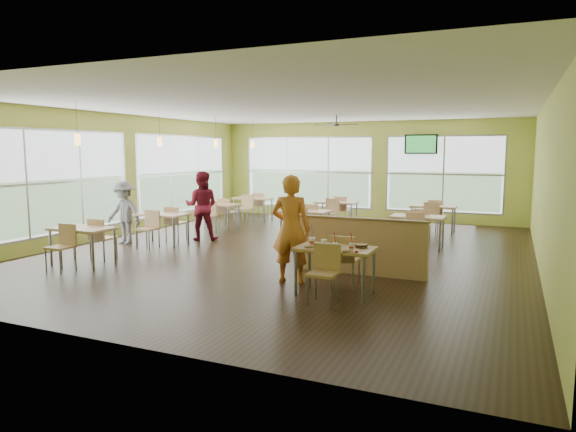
% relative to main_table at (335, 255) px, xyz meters
% --- Properties ---
extents(room, '(12.00, 12.04, 3.20)m').
position_rel_main_table_xyz_m(room, '(-2.00, 3.00, 0.97)').
color(room, black).
rests_on(room, ground).
extents(window_bays, '(9.24, 10.24, 2.38)m').
position_rel_main_table_xyz_m(window_bays, '(-4.65, 6.08, 0.85)').
color(window_bays, white).
rests_on(window_bays, room).
extents(main_table, '(1.22, 1.52, 0.87)m').
position_rel_main_table_xyz_m(main_table, '(0.00, 0.00, 0.00)').
color(main_table, '#DDAB77').
rests_on(main_table, floor).
extents(half_wall_divider, '(2.40, 0.14, 1.04)m').
position_rel_main_table_xyz_m(half_wall_divider, '(0.00, 1.45, -0.11)').
color(half_wall_divider, '#DDAB77').
rests_on(half_wall_divider, floor).
extents(dining_tables, '(6.92, 8.72, 0.87)m').
position_rel_main_table_xyz_m(dining_tables, '(-3.05, 4.71, -0.00)').
color(dining_tables, '#DDAB77').
rests_on(dining_tables, floor).
extents(pendant_lights, '(0.11, 7.31, 0.86)m').
position_rel_main_table_xyz_m(pendant_lights, '(-5.20, 3.68, 1.82)').
color(pendant_lights, '#2D2119').
rests_on(pendant_lights, ceiling).
extents(ceiling_fan, '(1.25, 1.25, 0.29)m').
position_rel_main_table_xyz_m(ceiling_fan, '(-2.00, 6.00, 2.32)').
color(ceiling_fan, '#2D2119').
rests_on(ceiling_fan, ceiling).
extents(tv_backwall, '(1.00, 0.07, 0.60)m').
position_rel_main_table_xyz_m(tv_backwall, '(-0.20, 8.90, 1.82)').
color(tv_backwall, black).
rests_on(tv_backwall, wall_back).
extents(man_plaid, '(0.74, 0.55, 1.84)m').
position_rel_main_table_xyz_m(man_plaid, '(-0.92, 0.41, 0.29)').
color(man_plaid, '#DB4418').
rests_on(man_plaid, floor).
extents(patron_maroon, '(1.03, 0.93, 1.74)m').
position_rel_main_table_xyz_m(patron_maroon, '(-4.66, 3.40, 0.24)').
color(patron_maroon, maroon).
rests_on(patron_maroon, floor).
extents(patron_grey, '(1.02, 0.63, 1.53)m').
position_rel_main_table_xyz_m(patron_grey, '(-6.09, 2.20, 0.13)').
color(patron_grey, slate).
rests_on(patron_grey, floor).
extents(cup_blue, '(0.10, 0.10, 0.37)m').
position_rel_main_table_xyz_m(cup_blue, '(-0.36, -0.08, 0.19)').
color(cup_blue, white).
rests_on(cup_blue, main_table).
extents(cup_yellow, '(0.10, 0.10, 0.35)m').
position_rel_main_table_xyz_m(cup_yellow, '(-0.14, -0.12, 0.19)').
color(cup_yellow, white).
rests_on(cup_yellow, main_table).
extents(cup_red_near, '(0.08, 0.08, 0.30)m').
position_rel_main_table_xyz_m(cup_red_near, '(0.07, -0.22, 0.18)').
color(cup_red_near, white).
rests_on(cup_red_near, main_table).
extents(cup_red_far, '(0.08, 0.08, 0.31)m').
position_rel_main_table_xyz_m(cup_red_far, '(0.32, -0.18, 0.18)').
color(cup_red_far, white).
rests_on(cup_red_far, main_table).
extents(food_basket, '(0.23, 0.23, 0.05)m').
position_rel_main_table_xyz_m(food_basket, '(0.38, 0.14, 0.15)').
color(food_basket, black).
rests_on(food_basket, main_table).
extents(ketchup_cup, '(0.05, 0.05, 0.02)m').
position_rel_main_table_xyz_m(ketchup_cup, '(0.42, -0.28, 0.13)').
color(ketchup_cup, maroon).
rests_on(ketchup_cup, main_table).
extents(wrapper_left, '(0.17, 0.15, 0.04)m').
position_rel_main_table_xyz_m(wrapper_left, '(-0.36, -0.19, 0.14)').
color(wrapper_left, tan).
rests_on(wrapper_left, main_table).
extents(wrapper_mid, '(0.21, 0.19, 0.05)m').
position_rel_main_table_xyz_m(wrapper_mid, '(-0.04, 0.05, 0.14)').
color(wrapper_mid, tan).
rests_on(wrapper_mid, main_table).
extents(wrapper_right, '(0.15, 0.14, 0.03)m').
position_rel_main_table_xyz_m(wrapper_right, '(0.27, -0.30, 0.14)').
color(wrapper_right, tan).
rests_on(wrapper_right, main_table).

